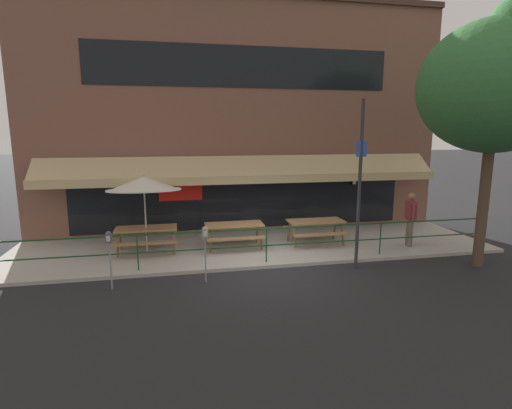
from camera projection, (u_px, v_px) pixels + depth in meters
ground_plane at (269, 269)px, 10.90m from camera, size 120.00×120.00×0.00m
patio_deck at (254, 247)px, 12.82m from camera, size 15.00×4.00×0.10m
restaurant_building at (242, 118)px, 14.21m from camera, size 15.00×1.60×8.36m
patio_railing at (266, 238)px, 11.04m from camera, size 13.84×0.04×0.97m
picnic_table_left at (146, 233)px, 11.94m from camera, size 1.80×1.42×0.76m
picnic_table_centre at (234, 229)px, 12.44m from camera, size 1.80×1.42×0.76m
picnic_table_right at (316, 225)px, 12.91m from camera, size 1.80×1.42×0.76m
patio_umbrella_left at (144, 184)px, 11.64m from camera, size 2.14×2.14×2.38m
pedestrian_walking at (410, 216)px, 12.56m from camera, size 0.32×0.61×1.71m
parking_meter_near at (109, 242)px, 9.30m from camera, size 0.15×0.16×1.42m
parking_meter_far at (205, 237)px, 9.75m from camera, size 0.15×0.16×1.42m
street_sign_pole at (360, 185)px, 10.50m from camera, size 0.28×0.09×4.52m
street_tree_curbside at (503, 78)px, 10.19m from camera, size 4.01×3.61×7.14m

